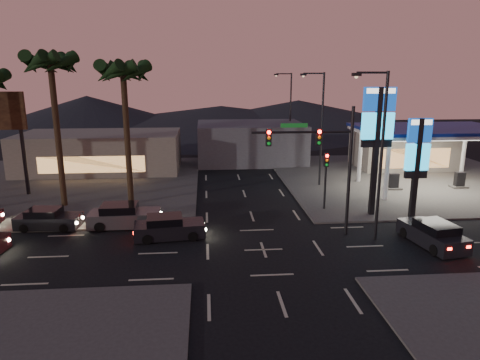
{
  "coord_description": "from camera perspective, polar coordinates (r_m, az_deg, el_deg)",
  "views": [
    {
      "loc": [
        -3.23,
        -22.7,
        9.78
      ],
      "look_at": [
        -0.96,
        4.71,
        3.0
      ],
      "focal_mm": 32.0,
      "sensor_mm": 36.0,
      "label": 1
    }
  ],
  "objects": [
    {
      "name": "pedestal_signal",
      "position": [
        31.69,
        11.38,
        1.08
      ],
      "size": [
        0.32,
        0.39,
        4.3
      ],
      "color": "black",
      "rests_on": "ground"
    },
    {
      "name": "palm_a",
      "position": [
        32.71,
        -15.27,
        12.76
      ],
      "size": [
        4.41,
        4.41,
        10.86
      ],
      "color": "black",
      "rests_on": "ground"
    },
    {
      "name": "convenience_store",
      "position": [
        49.2,
        20.95,
        3.84
      ],
      "size": [
        10.0,
        6.0,
        4.0
      ],
      "primitive_type": "cube",
      "color": "#726B5B",
      "rests_on": "ground"
    },
    {
      "name": "hill_left",
      "position": [
        85.78,
        -19.64,
        8.52
      ],
      "size": [
        40.0,
        40.0,
        6.0
      ],
      "primitive_type": "cone",
      "color": "black",
      "rests_on": "ground"
    },
    {
      "name": "corner_lot_ne",
      "position": [
        44.29,
        21.14,
        0.23
      ],
      "size": [
        24.0,
        24.0,
        0.12
      ],
      "primitive_type": "cube",
      "color": "#47443F",
      "rests_on": "ground"
    },
    {
      "name": "suv_station",
      "position": [
        27.7,
        24.33,
        -6.61
      ],
      "size": [
        2.51,
        4.64,
        1.48
      ],
      "color": "black",
      "rests_on": "ground"
    },
    {
      "name": "building_far_west",
      "position": [
        46.63,
        -18.05,
        3.56
      ],
      "size": [
        16.0,
        8.0,
        4.0
      ],
      "primitive_type": "cube",
      "color": "#726B5B",
      "rests_on": "ground"
    },
    {
      "name": "streetlight_near",
      "position": [
        26.05,
        18.02,
        4.2
      ],
      "size": [
        2.14,
        0.25,
        10.0
      ],
      "color": "black",
      "rests_on": "ground"
    },
    {
      "name": "traffic_signal_mast",
      "position": [
        26.06,
        10.92,
        3.53
      ],
      "size": [
        6.1,
        0.39,
        8.0
      ],
      "color": "black",
      "rests_on": "ground"
    },
    {
      "name": "building_far_mid",
      "position": [
        49.56,
        1.39,
        5.05
      ],
      "size": [
        12.0,
        9.0,
        4.4
      ],
      "primitive_type": "cube",
      "color": "#4C4C51",
      "rests_on": "ground"
    },
    {
      "name": "corner_lot_nw",
      "position": [
        41.89,
        -22.33,
        -0.63
      ],
      "size": [
        24.0,
        24.0,
        0.12
      ],
      "primitive_type": "cube",
      "color": "#47443F",
      "rests_on": "ground"
    },
    {
      "name": "palm_b",
      "position": [
        33.95,
        -23.88,
        13.03
      ],
      "size": [
        4.41,
        4.41,
        11.46
      ],
      "color": "black",
      "rests_on": "ground"
    },
    {
      "name": "car_lane_b_mid",
      "position": [
        30.65,
        -24.23,
        -4.8
      ],
      "size": [
        4.22,
        2.02,
        1.34
      ],
      "color": "black",
      "rests_on": "ground"
    },
    {
      "name": "hill_center",
      "position": [
        83.13,
        -2.51,
        8.47
      ],
      "size": [
        60.0,
        60.0,
        4.0
      ],
      "primitive_type": "cone",
      "color": "black",
      "rests_on": "ground"
    },
    {
      "name": "car_lane_a_front",
      "position": [
        26.76,
        -9.51,
        -6.28
      ],
      "size": [
        4.49,
        2.21,
        1.42
      ],
      "color": "black",
      "rests_on": "ground"
    },
    {
      "name": "gas_station",
      "position": [
        39.95,
        24.22,
        5.88
      ],
      "size": [
        12.2,
        8.2,
        5.47
      ],
      "color": "silver",
      "rests_on": "ground"
    },
    {
      "name": "pylon_sign_tall",
      "position": [
        30.73,
        17.88,
        6.86
      ],
      "size": [
        2.2,
        0.35,
        9.0
      ],
      "color": "black",
      "rests_on": "ground"
    },
    {
      "name": "pylon_sign_short",
      "position": [
        31.12,
        22.6,
        3.31
      ],
      "size": [
        1.6,
        0.35,
        7.0
      ],
      "color": "black",
      "rests_on": "ground"
    },
    {
      "name": "streetlight_far",
      "position": [
        51.84,
        6.52,
        9.27
      ],
      "size": [
        2.14,
        0.25,
        10.0
      ],
      "color": "black",
      "rests_on": "ground"
    },
    {
      "name": "streetlight_mid",
      "position": [
        38.26,
        10.58,
        7.52
      ],
      "size": [
        2.14,
        0.25,
        10.0
      ],
      "color": "black",
      "rests_on": "ground"
    },
    {
      "name": "ground",
      "position": [
        24.93,
        3.14,
        -9.27
      ],
      "size": [
        140.0,
        140.0,
        0.0
      ],
      "primitive_type": "plane",
      "color": "black",
      "rests_on": "ground"
    },
    {
      "name": "car_lane_b_front",
      "position": [
        29.31,
        -15.25,
        -4.67
      ],
      "size": [
        4.76,
        2.09,
        1.54
      ],
      "color": "#4C4C4F",
      "rests_on": "ground"
    },
    {
      "name": "hill_right",
      "position": [
        85.0,
        7.76,
        8.81
      ],
      "size": [
        50.0,
        50.0,
        5.0
      ],
      "primitive_type": "cone",
      "color": "black",
      "rests_on": "ground"
    }
  ]
}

